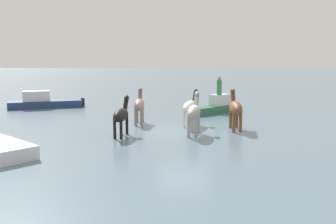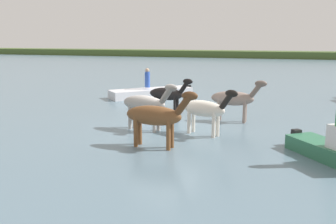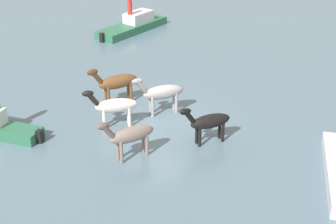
{
  "view_description": "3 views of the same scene",
  "coord_description": "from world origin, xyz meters",
  "px_view_note": "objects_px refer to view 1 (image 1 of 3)",
  "views": [
    {
      "loc": [
        -18.75,
        1.18,
        3.73
      ],
      "look_at": [
        0.05,
        0.71,
        0.97
      ],
      "focal_mm": 42.38,
      "sensor_mm": 36.0,
      "label": 1
    },
    {
      "loc": [
        4.8,
        -14.3,
        3.66
      ],
      "look_at": [
        0.21,
        -0.39,
        0.78
      ],
      "focal_mm": 40.68,
      "sensor_mm": 36.0,
      "label": 2
    },
    {
      "loc": [
        10.12,
        17.06,
        10.32
      ],
      "look_at": [
        -0.31,
        0.66,
        0.65
      ],
      "focal_mm": 52.71,
      "sensor_mm": 36.0,
      "label": 3
    }
  ],
  "objects_px": {
    "horse_dark_mare": "(139,105)",
    "boat_launch_far": "(216,108)",
    "horse_pinto_flank": "(190,107)",
    "person_helmsman_aft": "(219,86)",
    "horse_lead": "(121,115)",
    "horse_dun_straggler": "(235,108)",
    "boat_skiff_near": "(44,103)",
    "horse_gray_outer": "(194,112)"
  },
  "relations": [
    {
      "from": "horse_dark_mare",
      "to": "horse_lead",
      "type": "bearing_deg",
      "value": 169.64
    },
    {
      "from": "horse_gray_outer",
      "to": "boat_skiff_near",
      "type": "relative_size",
      "value": 0.48
    },
    {
      "from": "horse_dun_straggler",
      "to": "boat_skiff_near",
      "type": "xyz_separation_m",
      "value": [
        8.45,
        11.83,
        -0.77
      ]
    },
    {
      "from": "horse_lead",
      "to": "person_helmsman_aft",
      "type": "relative_size",
      "value": 1.94
    },
    {
      "from": "horse_dark_mare",
      "to": "boat_skiff_near",
      "type": "distance_m",
      "value": 9.62
    },
    {
      "from": "horse_pinto_flank",
      "to": "boat_launch_far",
      "type": "bearing_deg",
      "value": -3.82
    },
    {
      "from": "person_helmsman_aft",
      "to": "horse_gray_outer",
      "type": "bearing_deg",
      "value": 162.16
    },
    {
      "from": "horse_pinto_flank",
      "to": "horse_dark_mare",
      "type": "xyz_separation_m",
      "value": [
        0.68,
        2.71,
        0.02
      ]
    },
    {
      "from": "horse_dark_mare",
      "to": "boat_skiff_near",
      "type": "height_order",
      "value": "horse_dark_mare"
    },
    {
      "from": "horse_gray_outer",
      "to": "boat_launch_far",
      "type": "height_order",
      "value": "horse_gray_outer"
    },
    {
      "from": "horse_pinto_flank",
      "to": "boat_skiff_near",
      "type": "xyz_separation_m",
      "value": [
        7.25,
        9.7,
        -0.69
      ]
    },
    {
      "from": "horse_pinto_flank",
      "to": "boat_launch_far",
      "type": "xyz_separation_m",
      "value": [
        4.56,
        -2.01,
        -0.71
      ]
    },
    {
      "from": "horse_gray_outer",
      "to": "boat_launch_far",
      "type": "bearing_deg",
      "value": -4.42
    },
    {
      "from": "horse_gray_outer",
      "to": "horse_dun_straggler",
      "type": "bearing_deg",
      "value": -48.67
    },
    {
      "from": "horse_dark_mare",
      "to": "boat_skiff_near",
      "type": "xyz_separation_m",
      "value": [
        6.57,
        6.99,
        -0.71
      ]
    },
    {
      "from": "horse_gray_outer",
      "to": "horse_pinto_flank",
      "type": "bearing_deg",
      "value": 11.19
    },
    {
      "from": "horse_dun_straggler",
      "to": "boat_skiff_near",
      "type": "distance_m",
      "value": 14.55
    },
    {
      "from": "horse_lead",
      "to": "horse_dark_mare",
      "type": "height_order",
      "value": "horse_dark_mare"
    },
    {
      "from": "horse_lead",
      "to": "person_helmsman_aft",
      "type": "height_order",
      "value": "person_helmsman_aft"
    },
    {
      "from": "horse_pinto_flank",
      "to": "boat_launch_far",
      "type": "height_order",
      "value": "horse_pinto_flank"
    },
    {
      "from": "horse_dark_mare",
      "to": "boat_launch_far",
      "type": "distance_m",
      "value": 6.15
    },
    {
      "from": "boat_skiff_near",
      "to": "person_helmsman_aft",
      "type": "relative_size",
      "value": 4.35
    },
    {
      "from": "horse_pinto_flank",
      "to": "person_helmsman_aft",
      "type": "distance_m",
      "value": 5.0
    },
    {
      "from": "horse_lead",
      "to": "person_helmsman_aft",
      "type": "bearing_deg",
      "value": -28.72
    },
    {
      "from": "horse_pinto_flank",
      "to": "horse_lead",
      "type": "xyz_separation_m",
      "value": [
        -2.61,
        3.37,
        -0.03
      ]
    },
    {
      "from": "horse_dun_straggler",
      "to": "person_helmsman_aft",
      "type": "bearing_deg",
      "value": 2.48
    },
    {
      "from": "horse_lead",
      "to": "boat_launch_far",
      "type": "bearing_deg",
      "value": -27.45
    },
    {
      "from": "horse_pinto_flank",
      "to": "horse_gray_outer",
      "type": "xyz_separation_m",
      "value": [
        -2.42,
        0.03,
        0.05
      ]
    },
    {
      "from": "horse_gray_outer",
      "to": "horse_dark_mare",
      "type": "bearing_deg",
      "value": 52.76
    },
    {
      "from": "horse_dun_straggler",
      "to": "boat_skiff_near",
      "type": "relative_size",
      "value": 0.49
    },
    {
      "from": "horse_lead",
      "to": "horse_dun_straggler",
      "type": "height_order",
      "value": "horse_dun_straggler"
    },
    {
      "from": "horse_pinto_flank",
      "to": "horse_dark_mare",
      "type": "bearing_deg",
      "value": 95.92
    },
    {
      "from": "horse_gray_outer",
      "to": "boat_launch_far",
      "type": "distance_m",
      "value": 7.31
    },
    {
      "from": "horse_dark_mare",
      "to": "horse_pinto_flank",
      "type": "bearing_deg",
      "value": -103.06
    },
    {
      "from": "horse_lead",
      "to": "horse_dun_straggler",
      "type": "xyz_separation_m",
      "value": [
        1.41,
        -5.5,
        0.11
      ]
    },
    {
      "from": "horse_pinto_flank",
      "to": "boat_skiff_near",
      "type": "bearing_deg",
      "value": 73.23
    },
    {
      "from": "boat_launch_far",
      "to": "boat_skiff_near",
      "type": "bearing_deg",
      "value": 128.76
    },
    {
      "from": "boat_launch_far",
      "to": "horse_lead",
      "type": "bearing_deg",
      "value": -165.22
    },
    {
      "from": "horse_dark_mare",
      "to": "boat_launch_far",
      "type": "relative_size",
      "value": 0.66
    },
    {
      "from": "horse_gray_outer",
      "to": "person_helmsman_aft",
      "type": "height_order",
      "value": "person_helmsman_aft"
    },
    {
      "from": "horse_pinto_flank",
      "to": "horse_gray_outer",
      "type": "distance_m",
      "value": 2.42
    },
    {
      "from": "horse_pinto_flank",
      "to": "horse_lead",
      "type": "distance_m",
      "value": 4.26
    }
  ]
}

